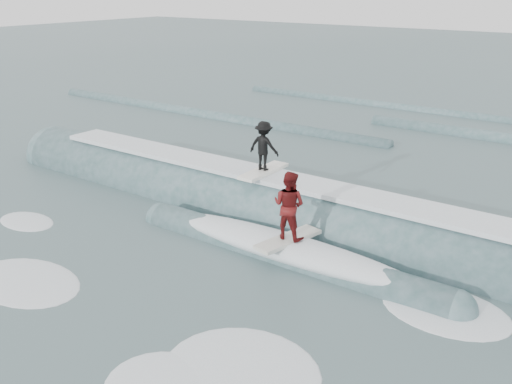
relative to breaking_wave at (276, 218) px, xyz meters
The scene contains 6 objects.
ground 4.31m from the breaking_wave, 92.36° to the right, with size 160.00×160.00×0.00m, color #385053.
breaking_wave is the anchor object (origin of this frame).
surfer_black 2.17m from the breaking_wave, 160.16° to the left, with size 1.02×2.00×1.61m.
surfer_red 2.97m from the breaking_wave, 49.14° to the right, with size 0.96×2.07×1.91m.
whitewater 6.08m from the breaking_wave, 69.89° to the right, with size 14.30×7.45×0.10m.
far_swells 13.38m from the breaking_wave, 93.81° to the left, with size 41.40×8.65×0.80m.
Camera 1 is at (9.07, -9.16, 6.87)m, focal length 40.00 mm.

